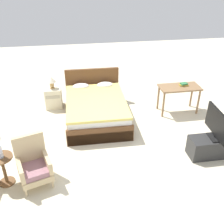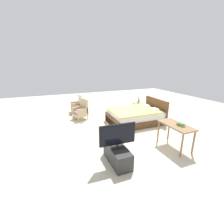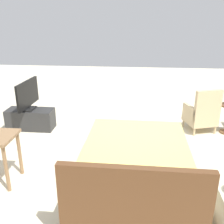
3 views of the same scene
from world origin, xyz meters
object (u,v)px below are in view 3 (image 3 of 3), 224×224
armchair_by_window_right (202,114)px  tv_stand (31,119)px  bed (135,170)px  tv_flatscreen (28,95)px

armchair_by_window_right → tv_stand: (3.53, 0.20, -0.16)m
bed → tv_flatscreen: tv_flatscreen is taller
armchair_by_window_right → tv_flatscreen: bearing=3.2°
bed → armchair_by_window_right: bed is taller
bed → tv_flatscreen: 2.92m
tv_stand → tv_flatscreen: tv_flatscreen is taller
bed → tv_stand: bearing=-40.1°
tv_flatscreen → bed: bearing=139.9°
tv_stand → tv_flatscreen: (0.00, -0.00, 0.53)m
bed → armchair_by_window_right: bearing=-122.8°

